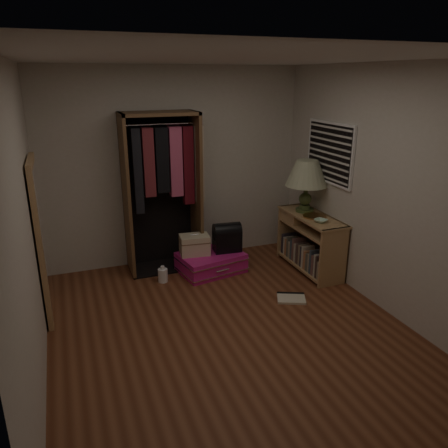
{
  "coord_description": "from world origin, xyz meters",
  "views": [
    {
      "loc": [
        -1.43,
        -3.61,
        2.46
      ],
      "look_at": [
        0.3,
        0.95,
        0.8
      ],
      "focal_mm": 35.0,
      "sensor_mm": 36.0,
      "label": 1
    }
  ],
  "objects_px": {
    "table_lamp": "(307,174)",
    "white_jug": "(163,275)",
    "console_bookshelf": "(308,240)",
    "train_case": "(195,245)",
    "black_bag": "(227,237)",
    "pink_suitcase": "(211,262)",
    "floor_mirror": "(41,240)",
    "open_wardrobe": "(164,179)"
  },
  "relations": [
    {
      "from": "console_bookshelf",
      "to": "table_lamp",
      "type": "height_order",
      "value": "table_lamp"
    },
    {
      "from": "train_case",
      "to": "table_lamp",
      "type": "relative_size",
      "value": 0.59
    },
    {
      "from": "console_bookshelf",
      "to": "train_case",
      "type": "height_order",
      "value": "console_bookshelf"
    },
    {
      "from": "black_bag",
      "to": "white_jug",
      "type": "height_order",
      "value": "black_bag"
    },
    {
      "from": "open_wardrobe",
      "to": "train_case",
      "type": "bearing_deg",
      "value": -46.36
    },
    {
      "from": "floor_mirror",
      "to": "train_case",
      "type": "bearing_deg",
      "value": 14.34
    },
    {
      "from": "train_case",
      "to": "white_jug",
      "type": "distance_m",
      "value": 0.57
    },
    {
      "from": "open_wardrobe",
      "to": "pink_suitcase",
      "type": "bearing_deg",
      "value": -36.86
    },
    {
      "from": "train_case",
      "to": "white_jug",
      "type": "bearing_deg",
      "value": -156.27
    },
    {
      "from": "console_bookshelf",
      "to": "white_jug",
      "type": "xyz_separation_m",
      "value": [
        -1.92,
        0.27,
        -0.3
      ]
    },
    {
      "from": "pink_suitcase",
      "to": "black_bag",
      "type": "relative_size",
      "value": 2.38
    },
    {
      "from": "table_lamp",
      "to": "white_jug",
      "type": "distance_m",
      "value": 2.25
    },
    {
      "from": "console_bookshelf",
      "to": "train_case",
      "type": "relative_size",
      "value": 2.75
    },
    {
      "from": "open_wardrobe",
      "to": "table_lamp",
      "type": "height_order",
      "value": "open_wardrobe"
    },
    {
      "from": "table_lamp",
      "to": "open_wardrobe",
      "type": "bearing_deg",
      "value": 162.0
    },
    {
      "from": "console_bookshelf",
      "to": "train_case",
      "type": "xyz_separation_m",
      "value": [
        -1.45,
        0.41,
        -0.01
      ]
    },
    {
      "from": "black_bag",
      "to": "white_jug",
      "type": "xyz_separation_m",
      "value": [
        -0.9,
        -0.1,
        -0.36
      ]
    },
    {
      "from": "console_bookshelf",
      "to": "white_jug",
      "type": "height_order",
      "value": "console_bookshelf"
    },
    {
      "from": "black_bag",
      "to": "table_lamp",
      "type": "distance_m",
      "value": 1.32
    },
    {
      "from": "console_bookshelf",
      "to": "white_jug",
      "type": "relative_size",
      "value": 5.3
    },
    {
      "from": "table_lamp",
      "to": "floor_mirror",
      "type": "bearing_deg",
      "value": -176.49
    },
    {
      "from": "console_bookshelf",
      "to": "pink_suitcase",
      "type": "xyz_separation_m",
      "value": [
        -1.25,
        0.35,
        -0.27
      ]
    },
    {
      "from": "pink_suitcase",
      "to": "table_lamp",
      "type": "xyz_separation_m",
      "value": [
        1.26,
        -0.2,
        1.13
      ]
    },
    {
      "from": "open_wardrobe",
      "to": "floor_mirror",
      "type": "relative_size",
      "value": 1.21
    },
    {
      "from": "pink_suitcase",
      "to": "floor_mirror",
      "type": "bearing_deg",
      "value": -179.22
    },
    {
      "from": "console_bookshelf",
      "to": "table_lamp",
      "type": "xyz_separation_m",
      "value": [
        0.01,
        0.15,
        0.86
      ]
    },
    {
      "from": "open_wardrobe",
      "to": "pink_suitcase",
      "type": "relative_size",
      "value": 2.22
    },
    {
      "from": "pink_suitcase",
      "to": "white_jug",
      "type": "xyz_separation_m",
      "value": [
        -0.67,
        -0.08,
        -0.04
      ]
    },
    {
      "from": "pink_suitcase",
      "to": "white_jug",
      "type": "distance_m",
      "value": 0.67
    },
    {
      "from": "floor_mirror",
      "to": "white_jug",
      "type": "relative_size",
      "value": 8.04
    },
    {
      "from": "open_wardrobe",
      "to": "black_bag",
      "type": "relative_size",
      "value": 5.3
    },
    {
      "from": "black_bag",
      "to": "table_lamp",
      "type": "bearing_deg",
      "value": -6.36
    },
    {
      "from": "console_bookshelf",
      "to": "white_jug",
      "type": "bearing_deg",
      "value": 172.12
    },
    {
      "from": "open_wardrobe",
      "to": "black_bag",
      "type": "bearing_deg",
      "value": -25.69
    },
    {
      "from": "pink_suitcase",
      "to": "console_bookshelf",
      "type": "bearing_deg",
      "value": -26.06
    },
    {
      "from": "train_case",
      "to": "white_jug",
      "type": "xyz_separation_m",
      "value": [
        -0.47,
        -0.14,
        -0.29
      ]
    },
    {
      "from": "pink_suitcase",
      "to": "open_wardrobe",
      "type": "bearing_deg",
      "value": 132.68
    },
    {
      "from": "open_wardrobe",
      "to": "white_jug",
      "type": "height_order",
      "value": "open_wardrobe"
    },
    {
      "from": "floor_mirror",
      "to": "open_wardrobe",
      "type": "bearing_deg",
      "value": 27.38
    },
    {
      "from": "train_case",
      "to": "black_bag",
      "type": "distance_m",
      "value": 0.44
    },
    {
      "from": "console_bookshelf",
      "to": "white_jug",
      "type": "distance_m",
      "value": 1.96
    },
    {
      "from": "open_wardrobe",
      "to": "table_lamp",
      "type": "bearing_deg",
      "value": -18.0
    }
  ]
}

